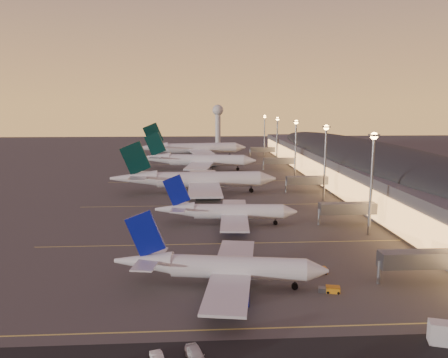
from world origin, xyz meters
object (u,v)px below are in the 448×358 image
at_px(baggage_tug_b, 317,271).
at_px(airliner_wide_near, 194,180).
at_px(airliner_wide_mid, 196,160).
at_px(airliner_wide_far, 192,148).
at_px(airliner_narrow_north, 226,212).
at_px(baggage_tug_a, 330,289).
at_px(radar_tower, 218,118).
at_px(airliner_narrow_south, 220,267).
at_px(service_van_c, 196,355).

bearing_deg(baggage_tug_b, airliner_wide_near, 103.75).
xyz_separation_m(airliner_wide_mid, airliner_wide_far, (-2.64, 52.53, 0.68)).
relative_size(airliner_wide_near, airliner_wide_mid, 1.02).
bearing_deg(airliner_narrow_north, airliner_wide_near, 106.14).
relative_size(airliner_wide_mid, airliner_wide_far, 0.88).
xyz_separation_m(airliner_wide_far, baggage_tug_a, (26.31, -199.55, -5.14)).
distance_m(airliner_narrow_north, airliner_wide_near, 44.50).
distance_m(radar_tower, baggage_tug_b, 285.43).
xyz_separation_m(airliner_wide_near, baggage_tug_b, (24.46, -79.87, -4.53)).
xyz_separation_m(airliner_wide_far, baggage_tug_b, (26.44, -190.90, -5.11)).
bearing_deg(airliner_narrow_south, airliner_wide_far, 101.20).
bearing_deg(airliner_wide_near, baggage_tug_b, -73.33).
distance_m(airliner_wide_near, airliner_wide_far, 111.04).
distance_m(baggage_tug_a, baggage_tug_b, 8.66).
height_order(airliner_narrow_south, service_van_c, airliner_narrow_south).
bearing_deg(baggage_tug_a, radar_tower, 102.85).
relative_size(airliner_wide_far, baggage_tug_b, 17.06).
relative_size(airliner_wide_far, baggage_tug_a, 17.63).
xyz_separation_m(airliner_narrow_south, baggage_tug_a, (19.26, -3.70, -3.10)).
bearing_deg(service_van_c, baggage_tug_b, 33.99).
height_order(airliner_wide_near, airliner_wide_far, airliner_wide_far).
bearing_deg(baggage_tug_b, service_van_c, -133.18).
bearing_deg(baggage_tug_a, airliner_narrow_south, -179.20).
relative_size(baggage_tug_a, service_van_c, 0.77).
relative_size(airliner_narrow_south, baggage_tug_b, 9.71).
bearing_deg(airliner_wide_far, airliner_wide_near, -96.37).
distance_m(airliner_narrow_north, airliner_wide_mid, 102.40).
xyz_separation_m(airliner_narrow_north, service_van_c, (-8.17, -64.60, -2.74)).
relative_size(airliner_narrow_north, service_van_c, 7.72).
relative_size(airliner_wide_near, radar_tower, 1.88).
bearing_deg(radar_tower, airliner_wide_mid, -96.91).
height_order(radar_tower, baggage_tug_b, radar_tower).
bearing_deg(airliner_wide_near, service_van_c, -89.93).
xyz_separation_m(airliner_narrow_south, service_van_c, (-4.26, -23.33, -2.74)).
relative_size(airliner_wide_mid, radar_tower, 1.85).
xyz_separation_m(airliner_wide_mid, baggage_tug_b, (23.80, -138.37, -4.42)).
relative_size(airliner_narrow_north, baggage_tug_b, 9.74).
distance_m(airliner_wide_mid, radar_tower, 148.23).
bearing_deg(baggage_tug_b, radar_tower, 87.95).
bearing_deg(baggage_tug_b, airliner_narrow_north, 109.82).
xyz_separation_m(airliner_narrow_south, airliner_narrow_north, (3.91, 41.27, 0.01)).
xyz_separation_m(airliner_narrow_south, airliner_wide_near, (-5.07, 84.83, 1.46)).
height_order(airliner_wide_mid, airliner_wide_far, airliner_wide_far).
xyz_separation_m(airliner_narrow_south, baggage_tug_b, (19.39, 4.95, -3.07)).
bearing_deg(baggage_tug_a, baggage_tug_b, 100.85).
bearing_deg(airliner_narrow_north, airliner_wide_mid, 99.15).
distance_m(airliner_wide_mid, airliner_wide_far, 52.60).
relative_size(radar_tower, baggage_tug_a, 8.37).
bearing_deg(baggage_tug_b, baggage_tug_a, -94.11).
xyz_separation_m(radar_tower, baggage_tug_b, (6.09, -284.56, -21.34)).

